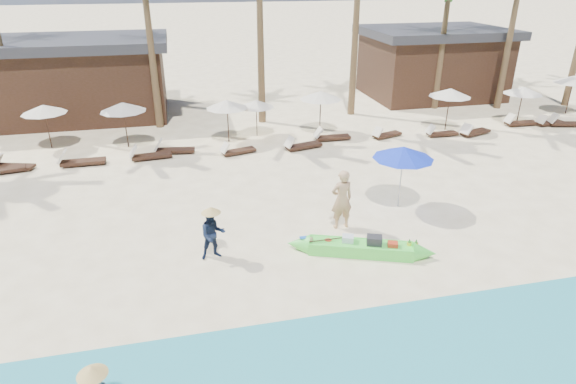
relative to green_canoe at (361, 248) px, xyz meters
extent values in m
plane|color=#FFEABC|center=(-2.58, 0.07, -0.21)|extent=(240.00, 240.00, 0.00)
cube|color=#4AE445|center=(0.00, 0.00, -0.03)|extent=(3.07, 1.67, 0.36)
cube|color=white|center=(0.00, 0.00, -0.01)|extent=(2.61, 1.35, 0.16)
cube|color=#262628|center=(0.36, -0.13, 0.24)|extent=(0.52, 0.47, 0.34)
cube|color=silver|center=(-0.34, 0.18, 0.21)|extent=(0.42, 0.39, 0.27)
cube|color=#B03017|center=(0.84, -0.36, 0.18)|extent=(0.35, 0.33, 0.21)
cylinder|color=#B03017|center=(-0.88, 0.39, 0.12)|extent=(0.21, 0.21, 0.09)
cylinder|color=#262628|center=(-1.14, 0.38, 0.11)|extent=(0.19, 0.19, 0.08)
sphere|color=tan|center=(-1.39, 0.53, 0.16)|extent=(0.17, 0.17, 0.17)
cylinder|color=yellow|center=(1.33, -0.42, 0.16)|extent=(0.13, 0.13, 0.17)
cylinder|color=yellow|center=(1.51, -0.49, 0.16)|extent=(0.13, 0.13, 0.17)
imported|color=tan|center=(-0.05, 1.69, 0.79)|extent=(0.77, 0.55, 2.00)
imported|color=#15203A|center=(-4.23, 0.78, 0.56)|extent=(0.80, 0.66, 1.53)
cylinder|color=#99999E|center=(2.43, 2.68, 0.88)|extent=(0.05, 0.05, 2.18)
cone|color=#152FC5|center=(2.43, 2.68, 1.82)|extent=(2.09, 2.09, 0.43)
cylinder|color=#351E15|center=(-10.89, 12.06, 0.79)|extent=(0.05, 0.05, 2.00)
cone|color=beige|center=(-10.89, 12.06, 1.66)|extent=(2.00, 2.00, 0.40)
cube|color=#351E15|center=(-12.20, 9.14, -0.05)|extent=(1.84, 0.86, 0.12)
cube|color=#351E15|center=(-11.81, 9.48, -0.07)|extent=(1.66, 0.96, 0.11)
cylinder|color=#351E15|center=(-7.36, 11.36, 0.84)|extent=(0.05, 0.05, 2.09)
cone|color=beige|center=(-7.36, 11.36, 1.73)|extent=(2.09, 2.09, 0.42)
cube|color=#351E15|center=(-9.08, 9.36, -0.05)|extent=(1.82, 0.61, 0.13)
cube|color=beige|center=(-9.87, 9.35, 0.27)|extent=(0.41, 0.59, 0.53)
cube|color=#351E15|center=(-6.23, 9.47, -0.06)|extent=(1.76, 0.73, 0.12)
cube|color=beige|center=(-6.98, 9.39, 0.25)|extent=(0.44, 0.59, 0.50)
cylinder|color=#351E15|center=(-2.63, 11.08, 0.80)|extent=(0.05, 0.05, 2.01)
cone|color=beige|center=(-2.63, 11.08, 1.66)|extent=(2.01, 2.01, 0.40)
cube|color=#351E15|center=(-5.19, 9.98, -0.06)|extent=(1.75, 0.78, 0.12)
cube|color=beige|center=(-5.93, 10.09, 0.24)|extent=(0.45, 0.60, 0.49)
cylinder|color=#351E15|center=(-1.13, 11.69, 0.68)|extent=(0.04, 0.04, 1.77)
cone|color=beige|center=(-1.13, 11.69, 1.44)|extent=(1.77, 1.77, 0.35)
cube|color=#351E15|center=(-2.37, 9.26, -0.07)|extent=(1.62, 0.88, 0.11)
cube|color=beige|center=(-3.03, 9.09, 0.20)|extent=(0.46, 0.57, 0.45)
cube|color=#351E15|center=(0.69, 9.27, -0.06)|extent=(1.79, 0.93, 0.12)
cube|color=beige|center=(-0.04, 9.09, 0.24)|extent=(0.50, 0.63, 0.50)
cylinder|color=#351E15|center=(2.10, 11.44, 0.84)|extent=(0.05, 0.05, 2.10)
cone|color=beige|center=(2.10, 11.44, 1.75)|extent=(2.10, 2.10, 0.42)
cube|color=#351E15|center=(2.39, 10.15, -0.06)|extent=(1.71, 0.59, 0.12)
cube|color=beige|center=(1.64, 10.17, 0.24)|extent=(0.39, 0.56, 0.50)
cube|color=#351E15|center=(5.19, 9.98, -0.07)|extent=(1.62, 0.97, 0.11)
cube|color=beige|center=(4.54, 9.76, 0.20)|extent=(0.49, 0.58, 0.45)
cylinder|color=#351E15|center=(8.67, 10.46, 0.85)|extent=(0.05, 0.05, 2.12)
cone|color=beige|center=(8.67, 10.46, 1.76)|extent=(2.12, 2.12, 0.42)
cube|color=#351E15|center=(7.97, 9.52, -0.07)|extent=(1.55, 0.51, 0.11)
cube|color=beige|center=(7.29, 9.52, 0.20)|extent=(0.35, 0.50, 0.45)
cylinder|color=#351E15|center=(12.98, 10.52, 0.79)|extent=(0.05, 0.05, 1.99)
cone|color=beige|center=(12.98, 10.52, 1.64)|extent=(1.99, 1.99, 0.40)
cube|color=#351E15|center=(9.70, 9.32, -0.06)|extent=(1.78, 1.05, 0.12)
cube|color=beige|center=(8.99, 9.09, 0.24)|extent=(0.53, 0.64, 0.49)
cube|color=#351E15|center=(13.03, 10.21, -0.06)|extent=(1.73, 0.61, 0.12)
cube|color=beige|center=(12.27, 10.23, 0.24)|extent=(0.40, 0.57, 0.50)
cylinder|color=#351E15|center=(17.16, 11.77, 0.86)|extent=(0.05, 0.05, 2.13)
cone|color=beige|center=(17.16, 11.77, 1.78)|extent=(2.13, 2.13, 0.43)
cube|color=#351E15|center=(14.62, 9.95, -0.07)|extent=(1.63, 0.74, 0.11)
cube|color=beige|center=(13.93, 9.84, 0.21)|extent=(0.43, 0.56, 0.46)
cube|color=#351E15|center=(15.28, 9.55, -0.06)|extent=(1.79, 0.96, 0.12)
cube|color=beige|center=(14.55, 9.74, 0.24)|extent=(0.51, 0.63, 0.50)
cone|color=brown|center=(-5.94, 14.34, 4.83)|extent=(0.40, 0.40, 10.08)
cone|color=brown|center=(-0.43, 14.08, 5.42)|extent=(0.40, 0.40, 11.26)
cone|color=brown|center=(10.26, 14.59, 3.83)|extent=(0.40, 0.40, 8.07)
cone|color=brown|center=(13.99, 13.75, 5.11)|extent=(0.40, 0.40, 10.64)
cube|color=#351E15|center=(-10.58, 17.57, 1.69)|extent=(10.00, 6.00, 3.80)
cube|color=#2D2D33|center=(-10.58, 17.57, 3.84)|extent=(10.80, 6.60, 0.50)
cube|color=#351E15|center=(11.42, 17.57, 1.69)|extent=(8.00, 6.00, 3.80)
cube|color=#2D2D33|center=(11.42, 17.57, 3.84)|extent=(8.80, 6.60, 0.50)
camera|label=1|loc=(-4.79, -11.37, 7.46)|focal=30.00mm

